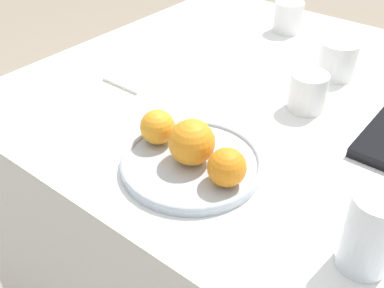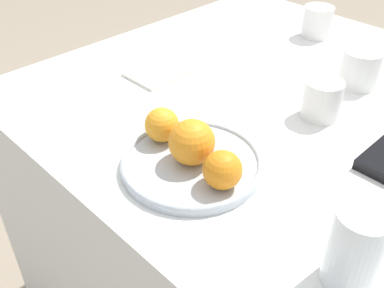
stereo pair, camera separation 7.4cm
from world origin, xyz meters
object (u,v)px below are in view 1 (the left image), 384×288
Objects in this scene: orange_2 at (158,127)px; water_glass at (370,233)px; orange_0 at (227,167)px; napkin at (138,76)px; orange_1 at (192,142)px; cup_1 at (308,92)px; fruit_platter at (192,163)px; cup_0 at (288,17)px; cup_2 at (338,60)px.

water_glass is (0.40, -0.03, 0.02)m from orange_2.
orange_0 is 0.51× the size of napkin.
orange_1 is (-0.08, 0.01, 0.01)m from orange_0.
water_glass reaches higher than orange_0.
cup_1 reaches higher than orange_2.
fruit_platter is 0.36m from napkin.
cup_0 reaches higher than orange_2.
fruit_platter is at bearing 173.02° from orange_0.
cup_0 is 1.05× the size of cup_1.
water_glass is 1.39× the size of cup_2.
water_glass reaches higher than cup_2.
orange_2 is 0.29m from napkin.
water_glass reaches higher than cup_1.
orange_0 is 1.00× the size of orange_2.
napkin is (-0.22, 0.18, -0.04)m from orange_2.
cup_1 is (0.24, -0.35, -0.00)m from cup_0.
cup_1 is at bearing 77.97° from orange_1.
orange_1 is 0.92× the size of cup_2.
orange_1 is 0.48m from cup_2.
cup_0 is (-0.25, 0.66, -0.00)m from orange_0.
orange_1 reaches higher than cup_2.
orange_2 is (-0.08, 0.01, 0.04)m from fruit_platter.
orange_2 is at bearing -116.70° from cup_1.
cup_0 is (-0.49, 0.67, -0.02)m from water_glass.
cup_2 reaches higher than cup_0.
orange_1 reaches higher than fruit_platter.
water_glass is 0.41m from cup_1.
napkin is (-0.39, 0.19, -0.04)m from orange_0.
orange_0 is at bearing -86.63° from cup_2.
orange_2 is 0.33m from cup_1.
cup_2 is 0.70× the size of napkin.
cup_0 is at bearing 124.19° from cup_1.
cup_1 is at bearing -85.61° from cup_2.
water_glass reaches higher than orange_1.
cup_1 is 0.91× the size of cup_2.
orange_1 is at bearing 176.36° from water_glass.
fruit_platter is at bearing 176.40° from water_glass.
cup_1 is at bearing 127.65° from water_glass.
water_glass is at bearing -2.45° from orange_0.
orange_2 is 0.65m from cup_0.
orange_1 is 0.96× the size of cup_0.
orange_1 is at bearing 161.50° from fruit_platter.
water_glass is 0.97× the size of napkin.
fruit_platter is 0.09m from orange_2.
cup_1 is 0.18m from cup_2.
cup_2 is at bearing 117.76° from water_glass.
cup_0 is (-0.17, 0.65, -0.01)m from orange_1.
water_glass is 0.56m from cup_2.
napkin is (-0.36, -0.30, -0.04)m from cup_2.
napkin is at bearing 153.60° from orange_0.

